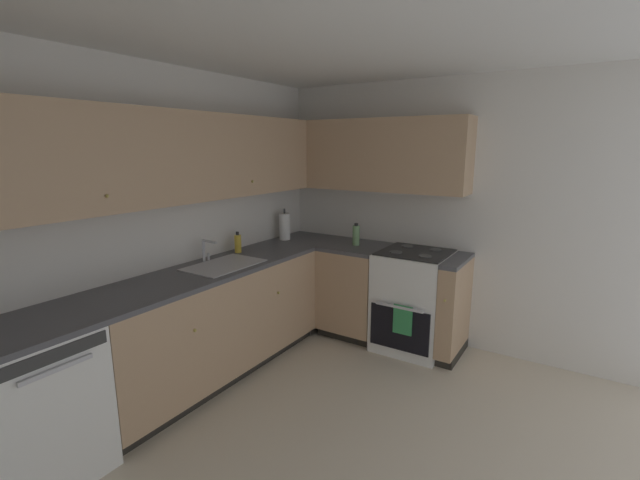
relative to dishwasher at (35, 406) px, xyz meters
The scene contains 17 objects.
ground_plane 1.76m from the dishwasher, 56.37° to the right, with size 4.12×3.44×0.02m, color beige.
wall_back 1.28m from the dishwasher, 19.02° to the left, with size 4.22×0.05×2.47m, color silver.
wall_right 3.44m from the dishwasher, 25.13° to the right, with size 0.05×3.54×2.47m, color silver.
ceiling 2.67m from the dishwasher, 56.37° to the right, with size 4.22×3.54×0.05m, color white.
dishwasher is the anchor object (origin of this frame).
lower_cabinets_back 1.35m from the dishwasher, ahead, with size 2.10×0.62×0.88m.
countertop_back 1.43m from the dishwasher, ahead, with size 3.30×0.60×0.04m, color #4C4C51.
lower_cabinets_right 2.82m from the dishwasher, 16.27° to the right, with size 0.62×1.35×0.88m.
countertop_right 2.85m from the dishwasher, 16.29° to the right, with size 0.60×1.35×0.03m.
oven_range 2.97m from the dishwasher, 23.58° to the right, with size 0.68×0.62×1.07m.
upper_cabinets_back 1.80m from the dishwasher, ahead, with size 2.98×0.34×0.67m.
upper_cabinets_right 3.21m from the dishwasher, 12.71° to the right, with size 0.32×1.88×0.67m.
sink 1.53m from the dishwasher, ahead, with size 0.62×0.40×0.10m.
faucet 1.60m from the dishwasher, ahead, with size 0.07×0.16×0.19m.
soap_bottle 1.95m from the dishwasher, ahead, with size 0.06×0.06×0.19m.
paper_towel_roll 2.61m from the dishwasher, ahead, with size 0.11×0.11×0.33m.
oil_bottle 2.82m from the dishwasher, 12.18° to the right, with size 0.07×0.07×0.22m.
Camera 1 is at (-1.91, -1.09, 1.86)m, focal length 24.27 mm.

